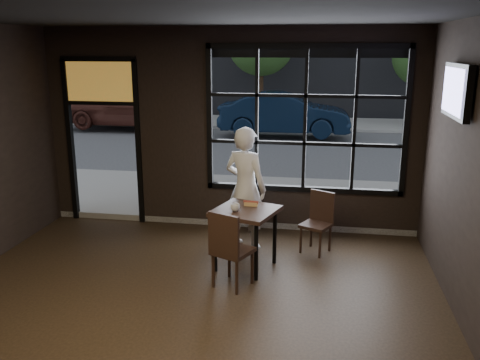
% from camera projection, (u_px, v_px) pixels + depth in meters
% --- Properties ---
extents(floor, '(6.00, 7.00, 0.02)m').
position_uv_depth(floor, '(165.00, 345.00, 5.10)').
color(floor, black).
rests_on(floor, ground).
extents(ceiling, '(6.00, 7.00, 0.02)m').
position_uv_depth(ceiling, '(151.00, 8.00, 4.28)').
color(ceiling, black).
rests_on(ceiling, ground).
extents(window_frame, '(3.06, 0.12, 2.28)m').
position_uv_depth(window_frame, '(305.00, 120.00, 7.79)').
color(window_frame, black).
rests_on(window_frame, ground).
extents(stained_transom, '(1.20, 0.06, 0.70)m').
position_uv_depth(stained_transom, '(100.00, 81.00, 8.16)').
color(stained_transom, orange).
rests_on(stained_transom, ground).
extents(street_asphalt, '(60.00, 41.00, 0.04)m').
position_uv_depth(street_asphalt, '(297.00, 101.00, 28.00)').
color(street_asphalt, '#545456').
rests_on(street_asphalt, ground).
extents(cafe_table, '(0.96, 0.96, 0.83)m').
position_uv_depth(cafe_table, '(246.00, 238.00, 6.78)').
color(cafe_table, black).
rests_on(cafe_table, floor).
extents(chair_near, '(0.57, 0.57, 0.99)m').
position_uv_depth(chair_near, '(233.00, 248.00, 6.23)').
color(chair_near, black).
rests_on(chair_near, floor).
extents(chair_window, '(0.51, 0.51, 0.88)m').
position_uv_depth(chair_window, '(316.00, 223.00, 7.27)').
color(chair_window, black).
rests_on(chair_window, floor).
extents(man, '(0.77, 0.65, 1.80)m').
position_uv_depth(man, '(245.00, 188.00, 7.36)').
color(man, white).
rests_on(man, floor).
extents(hotdog, '(0.20, 0.09, 0.06)m').
position_uv_depth(hotdog, '(251.00, 204.00, 6.81)').
color(hotdog, tan).
rests_on(hotdog, cafe_table).
extents(cup, '(0.13, 0.13, 0.10)m').
position_uv_depth(cup, '(235.00, 207.00, 6.58)').
color(cup, silver).
rests_on(cup, cafe_table).
extents(tv, '(0.12, 1.02, 0.60)m').
position_uv_depth(tv, '(457.00, 91.00, 5.63)').
color(tv, black).
rests_on(tv, wall_right).
extents(navy_car, '(4.19, 1.53, 1.37)m').
position_uv_depth(navy_car, '(284.00, 114.00, 16.28)').
color(navy_car, black).
rests_on(navy_car, street_asphalt).
extents(maroon_car, '(4.71, 1.96, 1.59)m').
position_uv_depth(maroon_car, '(126.00, 105.00, 17.87)').
color(maroon_car, '#451E17').
rests_on(maroon_car, street_asphalt).
extents(tree_left, '(2.53, 2.53, 4.31)m').
position_uv_depth(tree_left, '(261.00, 42.00, 18.92)').
color(tree_left, '#332114').
rests_on(tree_left, street_asphalt).
extents(tree_right, '(2.11, 2.11, 3.61)m').
position_uv_depth(tree_right, '(423.00, 56.00, 17.97)').
color(tree_right, '#332114').
rests_on(tree_right, street_asphalt).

